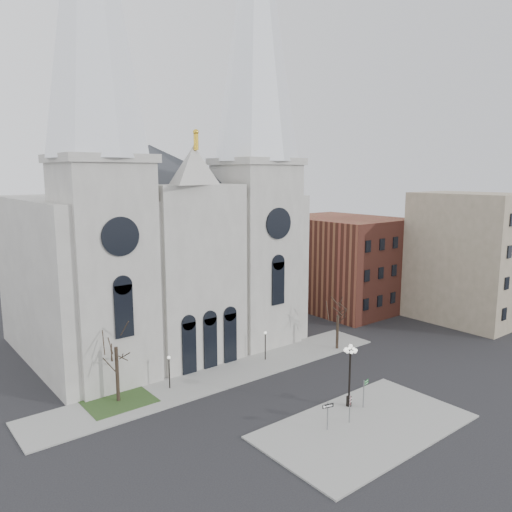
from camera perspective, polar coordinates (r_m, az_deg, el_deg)
ground at (r=45.32m, az=4.68°, el=-17.69°), size 160.00×160.00×0.00m
sidewalk_near at (r=44.27m, az=12.36°, el=-18.48°), size 18.00×10.00×0.14m
sidewalk_far at (r=53.05m, az=-3.71°, el=-13.40°), size 40.00×6.00×0.14m
grass_patch at (r=49.02m, az=-15.44°, el=-15.71°), size 6.00×5.00×0.18m
cathedral at (r=59.08m, az=-10.57°, el=7.18°), size 33.00×26.66×54.00m
bg_building_brick at (r=78.44m, az=9.71°, el=-0.72°), size 14.00×18.00×14.00m
bg_building_tan at (r=75.57m, az=22.95°, el=-0.18°), size 10.00×14.00×18.00m
tree_left at (r=46.98m, az=-15.73°, el=-9.62°), size 3.20×3.20×7.50m
tree_right at (r=59.63m, az=9.35°, el=-6.43°), size 3.20×3.20×6.00m
ped_lamp_left at (r=49.68m, az=-9.90°, el=-12.34°), size 0.32×0.32×3.26m
ped_lamp_right at (r=56.01m, az=1.07°, el=-9.65°), size 0.32×0.32×3.26m
stop_sign at (r=43.70m, az=10.67°, el=-16.20°), size 0.82×0.31×2.40m
globe_lamp at (r=45.74m, az=10.69°, el=-12.40°), size 1.36×1.36×5.76m
one_way_sign at (r=42.42m, az=8.19°, el=-17.18°), size 0.99×0.31×2.33m
street_name_sign at (r=46.62m, az=12.25°, el=-14.89°), size 0.79×0.23×2.51m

